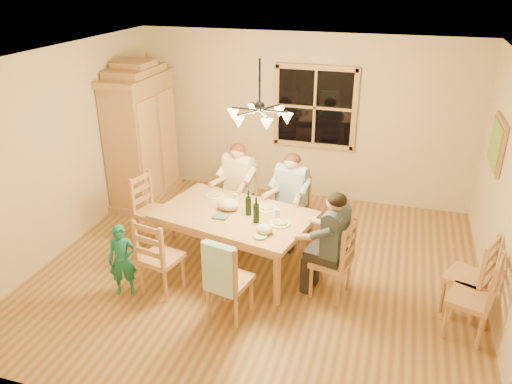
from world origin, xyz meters
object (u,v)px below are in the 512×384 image
(chandelier, at_px, (260,114))
(wine_bottle_b, at_px, (256,210))
(dining_table, at_px, (234,220))
(chair_far_left, at_px, (238,210))
(chair_near_left, at_px, (162,268))
(chair_spare_back, at_px, (465,288))
(chair_spare_front, at_px, (468,310))
(chair_end_right, at_px, (331,272))
(adult_plaid_man, at_px, (291,188))
(armoire, at_px, (142,139))
(chair_near_right, at_px, (230,291))
(adult_woman, at_px, (238,176))
(child, at_px, (122,260))
(wine_bottle_a, at_px, (248,203))
(chair_far_right, at_px, (290,223))
(chair_end_left, at_px, (155,222))
(adult_slate_man, at_px, (333,232))

(chandelier, height_order, wine_bottle_b, chandelier)
(dining_table, distance_m, chair_far_left, 1.08)
(chair_near_left, distance_m, chair_spare_back, 3.50)
(chair_far_left, bearing_deg, chair_spare_front, 165.14)
(dining_table, bearing_deg, chair_near_left, -130.00)
(chair_spare_back, bearing_deg, wine_bottle_b, 113.96)
(chair_far_left, xyz_separation_m, chair_end_right, (1.57, -1.26, 0.00))
(dining_table, bearing_deg, adult_plaid_man, 55.51)
(armoire, height_order, chair_near_right, armoire)
(chair_spare_front, bearing_deg, adult_woman, 80.28)
(child, bearing_deg, wine_bottle_b, 7.47)
(armoire, relative_size, wine_bottle_a, 6.97)
(chandelier, xyz_separation_m, chair_far_right, (0.21, 0.84, -1.77))
(chair_near_left, distance_m, chair_spare_front, 3.45)
(chair_near_right, relative_size, adult_woman, 1.13)
(armoire, relative_size, chair_end_left, 2.32)
(adult_woman, height_order, adult_slate_man, same)
(armoire, xyz_separation_m, child, (1.01, -2.46, -0.61))
(armoire, bearing_deg, chair_spare_back, -19.06)
(chandelier, xyz_separation_m, dining_table, (-0.34, 0.03, -1.42))
(adult_plaid_man, distance_m, adult_slate_man, 1.31)
(chair_far_left, bearing_deg, chair_near_left, 90.00)
(chair_end_right, bearing_deg, chair_near_left, 116.57)
(armoire, xyz_separation_m, chair_spare_back, (4.87, -1.68, -0.75))
(wine_bottle_a, bearing_deg, chair_spare_front, -12.89)
(wine_bottle_b, bearing_deg, chair_spare_back, -0.55)
(chair_far_left, height_order, chair_end_left, same)
(armoire, distance_m, wine_bottle_a, 2.72)
(chair_near_left, bearing_deg, chair_near_right, 0.00)
(chair_far_left, height_order, adult_woman, adult_woman)
(wine_bottle_b, bearing_deg, wine_bottle_a, 132.75)
(armoire, distance_m, chair_near_right, 3.51)
(adult_woman, height_order, wine_bottle_b, adult_woman)
(chair_far_right, xyz_separation_m, adult_woman, (-0.83, 0.18, 0.54))
(chair_end_right, bearing_deg, child, 117.97)
(chair_near_right, distance_m, child, 1.36)
(chandelier, xyz_separation_m, chair_near_right, (-0.06, -0.95, -1.77))
(adult_plaid_man, height_order, child, adult_plaid_man)
(chair_far_left, bearing_deg, adult_woman, 102.11)
(child, xyz_separation_m, chair_spare_back, (3.86, 0.78, -0.15))
(chair_end_right, distance_m, adult_slate_man, 0.54)
(armoire, height_order, chair_near_left, armoire)
(chair_near_right, bearing_deg, wine_bottle_b, 98.05)
(armoire, bearing_deg, wine_bottle_b, -34.48)
(chair_end_left, distance_m, chair_spare_front, 4.17)
(chair_near_left, relative_size, chair_spare_back, 1.00)
(chair_near_right, bearing_deg, chair_spare_front, 21.12)
(wine_bottle_b, bearing_deg, adult_woman, 118.55)
(dining_table, bearing_deg, chair_far_right, 55.51)
(chair_near_left, bearing_deg, wine_bottle_b, 44.66)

